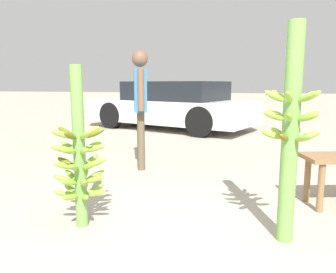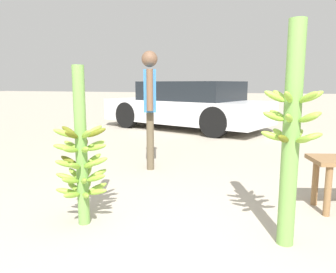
{
  "view_description": "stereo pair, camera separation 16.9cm",
  "coord_description": "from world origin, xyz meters",
  "px_view_note": "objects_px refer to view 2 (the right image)",
  "views": [
    {
      "loc": [
        0.46,
        -1.96,
        1.18
      ],
      "look_at": [
        -0.17,
        0.51,
        0.76
      ],
      "focal_mm": 35.0,
      "sensor_mm": 36.0,
      "label": 1
    },
    {
      "loc": [
        0.62,
        -1.91,
        1.18
      ],
      "look_at": [
        -0.17,
        0.51,
        0.76
      ],
      "focal_mm": 35.0,
      "sensor_mm": 36.0,
      "label": 2
    }
  ],
  "objects_px": {
    "parked_car": "(187,106)",
    "banana_stalk_center": "(291,133)",
    "banana_stalk_left": "(82,155)",
    "vendor_person": "(150,98)"
  },
  "relations": [
    {
      "from": "banana_stalk_center",
      "to": "parked_car",
      "type": "distance_m",
      "value": 6.27
    },
    {
      "from": "vendor_person",
      "to": "parked_car",
      "type": "height_order",
      "value": "vendor_person"
    },
    {
      "from": "banana_stalk_left",
      "to": "vendor_person",
      "type": "bearing_deg",
      "value": 93.98
    },
    {
      "from": "vendor_person",
      "to": "parked_car",
      "type": "xyz_separation_m",
      "value": [
        -0.55,
        4.07,
        -0.37
      ]
    },
    {
      "from": "vendor_person",
      "to": "banana_stalk_left",
      "type": "bearing_deg",
      "value": 162.77
    },
    {
      "from": "banana_stalk_left",
      "to": "vendor_person",
      "type": "distance_m",
      "value": 1.95
    },
    {
      "from": "parked_car",
      "to": "banana_stalk_center",
      "type": "bearing_deg",
      "value": -139.04
    },
    {
      "from": "banana_stalk_left",
      "to": "parked_car",
      "type": "height_order",
      "value": "banana_stalk_left"
    },
    {
      "from": "banana_stalk_left",
      "to": "vendor_person",
      "type": "relative_size",
      "value": 0.82
    },
    {
      "from": "banana_stalk_center",
      "to": "vendor_person",
      "type": "bearing_deg",
      "value": 134.81
    }
  ]
}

